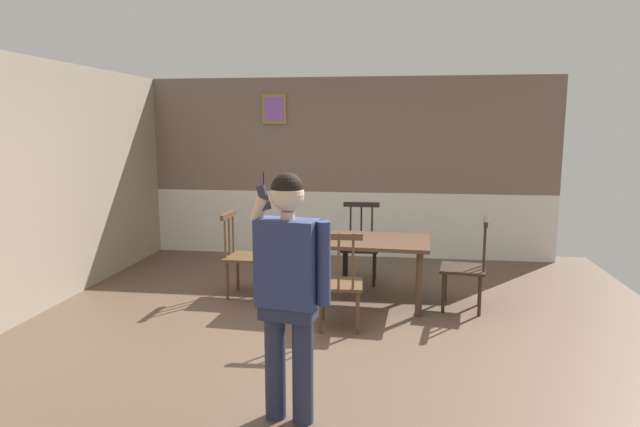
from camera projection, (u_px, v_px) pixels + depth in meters
The scene contains 9 objects.
ground_plane at pixel (317, 333), 5.25m from camera, with size 7.12×7.12×0.00m, color brown.
room_back_partition at pixel (347, 171), 8.22m from camera, with size 6.05×0.17×2.65m.
room_left_partition at pixel (14, 190), 5.44m from camera, with size 0.13×6.47×2.65m.
dining_table at pixel (351, 246), 6.08m from camera, with size 1.76×0.99×0.73m.
chair_near_window at pixel (360, 245), 6.91m from camera, with size 0.46×0.46×0.99m.
chair_by_doorway at pixel (244, 255), 6.34m from camera, with size 0.48×0.48×0.97m.
chair_at_table_head at pixel (467, 266), 5.86m from camera, with size 0.52×0.52×1.00m.
chair_opposite_corner at pixel (339, 282), 5.30m from camera, with size 0.47×0.47×0.97m.
person_figure at pixel (289, 282), 3.56m from camera, with size 0.55×0.28×1.67m.
Camera 1 is at (0.71, -4.95, 1.96)m, focal length 30.91 mm.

